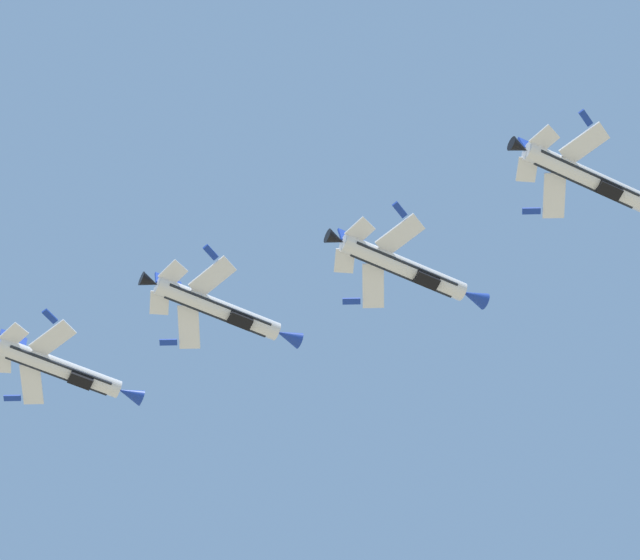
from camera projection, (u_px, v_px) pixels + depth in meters
fighter_jet_lead at (588, 178)px, 126.66m from camera, size 13.86×11.70×4.38m
fighter_jet_left_wing at (406, 269)px, 128.32m from camera, size 13.86×11.66×4.46m
fighter_jet_right_wing at (221, 310)px, 132.61m from camera, size 13.86×11.60×4.71m
fighter_jet_left_outer at (62, 369)px, 136.60m from camera, size 13.86×11.70×4.38m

